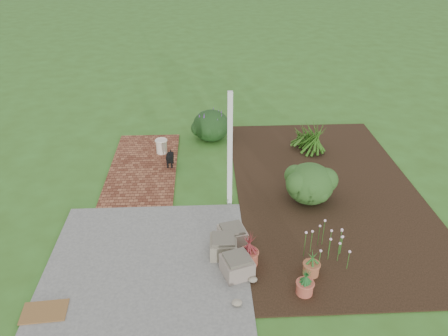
{
  "coord_description": "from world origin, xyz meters",
  "views": [
    {
      "loc": [
        -0.19,
        -7.58,
        5.27
      ],
      "look_at": [
        0.2,
        0.4,
        0.7
      ],
      "focal_mm": 35.0,
      "sensor_mm": 36.0,
      "label": 1
    }
  ],
  "objects_px": {
    "stone_trough_near": "(237,266)",
    "black_dog": "(170,158)",
    "cream_ceramic_urn": "(162,146)",
    "evergreen_shrub": "(310,183)"
  },
  "relations": [
    {
      "from": "black_dog",
      "to": "evergreen_shrub",
      "type": "xyz_separation_m",
      "value": [
        3.04,
        -1.58,
        0.18
      ]
    },
    {
      "from": "black_dog",
      "to": "evergreen_shrub",
      "type": "height_order",
      "value": "evergreen_shrub"
    },
    {
      "from": "black_dog",
      "to": "evergreen_shrub",
      "type": "relative_size",
      "value": 0.47
    },
    {
      "from": "evergreen_shrub",
      "to": "cream_ceramic_urn",
      "type": "bearing_deg",
      "value": 144.94
    },
    {
      "from": "evergreen_shrub",
      "to": "stone_trough_near",
      "type": "bearing_deg",
      "value": -127.89
    },
    {
      "from": "black_dog",
      "to": "cream_ceramic_urn",
      "type": "relative_size",
      "value": 1.3
    },
    {
      "from": "stone_trough_near",
      "to": "black_dog",
      "type": "xyz_separation_m",
      "value": [
        -1.34,
        3.76,
        0.08
      ]
    },
    {
      "from": "black_dog",
      "to": "stone_trough_near",
      "type": "bearing_deg",
      "value": -66.04
    },
    {
      "from": "stone_trough_near",
      "to": "cream_ceramic_urn",
      "type": "relative_size",
      "value": 1.31
    },
    {
      "from": "cream_ceramic_urn",
      "to": "evergreen_shrub",
      "type": "xyz_separation_m",
      "value": [
        3.29,
        -2.31,
        0.24
      ]
    }
  ]
}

